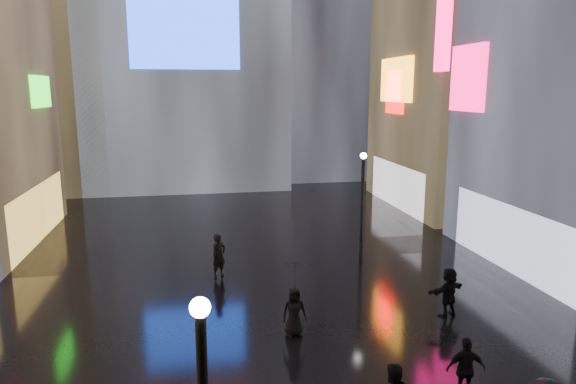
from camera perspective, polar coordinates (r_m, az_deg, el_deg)
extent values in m
plane|color=black|center=(24.42, -3.52, -7.90)|extent=(140.00, 140.00, 0.00)
cube|color=#FFC659|center=(30.75, -26.07, -2.11)|extent=(0.20, 10.00, 3.00)
cube|color=#20DA18|center=(31.74, -25.79, 10.01)|extent=(0.25, 3.00, 1.71)
cube|color=white|center=(25.13, 23.47, -4.70)|extent=(0.20, 9.00, 3.00)
cube|color=#F20C57|center=(27.63, 19.36, 11.84)|extent=(0.25, 2.99, 3.26)
cube|color=white|center=(36.30, 12.03, 0.71)|extent=(0.20, 9.00, 3.00)
cube|color=orange|center=(35.91, 11.93, 12.09)|extent=(0.25, 4.92, 2.91)
cube|color=red|center=(36.02, 11.80, 10.80)|extent=(0.25, 2.63, 2.87)
cube|color=#194CFF|center=(39.98, -11.41, 16.82)|extent=(8.00, 0.20, 5.00)
cube|color=black|center=(46.52, -25.66, 16.39)|extent=(10.00, 10.00, 26.00)
sphere|color=white|center=(7.43, -9.76, -12.54)|extent=(0.30, 0.30, 0.30)
cylinder|color=black|center=(24.23, 8.22, -1.99)|extent=(0.16, 0.16, 5.00)
sphere|color=white|center=(23.77, 8.39, 4.00)|extent=(0.30, 0.30, 0.30)
imported|color=black|center=(14.90, 19.15, -18.09)|extent=(1.08, 0.59, 1.74)
imported|color=black|center=(17.40, 0.69, -13.13)|extent=(0.83, 0.57, 1.66)
imported|color=black|center=(19.60, 17.42, -10.56)|extent=(1.75, 1.08, 1.80)
imported|color=black|center=(22.58, -7.69, -7.03)|extent=(0.84, 0.78, 1.92)
imported|color=black|center=(16.92, 0.70, -9.21)|extent=(1.30, 1.29, 0.89)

